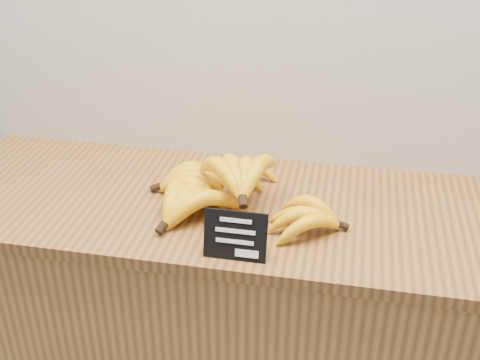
% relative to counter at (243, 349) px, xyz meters
% --- Properties ---
extents(counter, '(1.27, 0.50, 0.90)m').
position_rel_counter_xyz_m(counter, '(0.00, 0.00, 0.00)').
color(counter, '#AA7537').
rests_on(counter, ground).
extents(counter_top, '(1.55, 0.54, 0.03)m').
position_rel_counter_xyz_m(counter_top, '(0.00, 0.00, 0.47)').
color(counter_top, brown).
rests_on(counter_top, counter).
extents(chalkboard_sign, '(0.13, 0.03, 0.10)m').
position_rel_counter_xyz_m(chalkboard_sign, '(0.02, -0.22, 0.53)').
color(chalkboard_sign, black).
rests_on(chalkboard_sign, counter_top).
extents(banana_pile, '(0.50, 0.39, 0.13)m').
position_rel_counter_xyz_m(banana_pile, '(-0.04, -0.01, 0.53)').
color(banana_pile, '#ECB209').
rests_on(banana_pile, counter_top).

